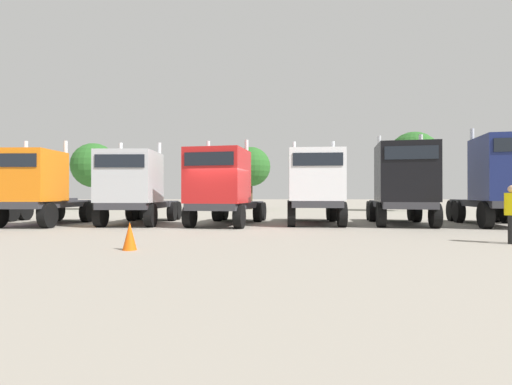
{
  "coord_description": "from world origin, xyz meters",
  "views": [
    {
      "loc": [
        1.93,
        -15.89,
        1.42
      ],
      "look_at": [
        1.51,
        2.48,
        1.53
      ],
      "focal_mm": 26.53,
      "sensor_mm": 36.0,
      "label": 1
    }
  ],
  "objects_px": {
    "semi_truck_white": "(315,186)",
    "semi_truck_red": "(222,187)",
    "semi_truck_silver": "(135,187)",
    "visitor_in_hivis": "(512,210)",
    "semi_truck_orange": "(38,187)",
    "semi_truck_black": "(403,183)",
    "semi_truck_navy": "(503,180)",
    "traffic_cone_near": "(130,236)"
  },
  "relations": [
    {
      "from": "visitor_in_hivis",
      "to": "traffic_cone_near",
      "type": "distance_m",
      "value": 10.78
    },
    {
      "from": "semi_truck_black",
      "to": "semi_truck_silver",
      "type": "bearing_deg",
      "value": -80.6
    },
    {
      "from": "semi_truck_white",
      "to": "semi_truck_navy",
      "type": "distance_m",
      "value": 8.22
    },
    {
      "from": "visitor_in_hivis",
      "to": "semi_truck_black",
      "type": "bearing_deg",
      "value": -37.62
    },
    {
      "from": "semi_truck_white",
      "to": "visitor_in_hivis",
      "type": "bearing_deg",
      "value": 39.32
    },
    {
      "from": "semi_truck_orange",
      "to": "traffic_cone_near",
      "type": "distance_m",
      "value": 10.1
    },
    {
      "from": "semi_truck_red",
      "to": "semi_truck_orange",
      "type": "bearing_deg",
      "value": -77.88
    },
    {
      "from": "semi_truck_red",
      "to": "visitor_in_hivis",
      "type": "distance_m",
      "value": 10.99
    },
    {
      "from": "visitor_in_hivis",
      "to": "semi_truck_navy",
      "type": "bearing_deg",
      "value": -75.3
    },
    {
      "from": "traffic_cone_near",
      "to": "semi_truck_red",
      "type": "bearing_deg",
      "value": 78.52
    },
    {
      "from": "semi_truck_black",
      "to": "semi_truck_navy",
      "type": "relative_size",
      "value": 1.0
    },
    {
      "from": "semi_truck_red",
      "to": "traffic_cone_near",
      "type": "xyz_separation_m",
      "value": [
        -1.54,
        -7.58,
        -1.43
      ]
    },
    {
      "from": "semi_truck_silver",
      "to": "semi_truck_red",
      "type": "distance_m",
      "value": 4.18
    },
    {
      "from": "semi_truck_red",
      "to": "semi_truck_black",
      "type": "distance_m",
      "value": 8.28
    },
    {
      "from": "semi_truck_orange",
      "to": "visitor_in_hivis",
      "type": "relative_size",
      "value": 3.49
    },
    {
      "from": "semi_truck_silver",
      "to": "traffic_cone_near",
      "type": "relative_size",
      "value": 8.72
    },
    {
      "from": "semi_truck_navy",
      "to": "visitor_in_hivis",
      "type": "relative_size",
      "value": 3.69
    },
    {
      "from": "semi_truck_navy",
      "to": "semi_truck_black",
      "type": "bearing_deg",
      "value": -87.15
    },
    {
      "from": "semi_truck_silver",
      "to": "semi_truck_navy",
      "type": "xyz_separation_m",
      "value": [
        16.61,
        -0.71,
        0.32
      ]
    },
    {
      "from": "semi_truck_white",
      "to": "semi_truck_silver",
      "type": "bearing_deg",
      "value": -85.06
    },
    {
      "from": "semi_truck_white",
      "to": "semi_truck_navy",
      "type": "xyz_separation_m",
      "value": [
        8.17,
        -0.94,
        0.24
      ]
    },
    {
      "from": "semi_truck_black",
      "to": "semi_truck_navy",
      "type": "height_order",
      "value": "semi_truck_navy"
    },
    {
      "from": "visitor_in_hivis",
      "to": "semi_truck_red",
      "type": "bearing_deg",
      "value": 11.1
    },
    {
      "from": "semi_truck_red",
      "to": "visitor_in_hivis",
      "type": "xyz_separation_m",
      "value": [
        9.12,
        -6.08,
        -0.81
      ]
    },
    {
      "from": "semi_truck_silver",
      "to": "semi_truck_white",
      "type": "relative_size",
      "value": 1.05
    },
    {
      "from": "semi_truck_white",
      "to": "semi_truck_black",
      "type": "xyz_separation_m",
      "value": [
        3.99,
        -0.36,
        0.1
      ]
    },
    {
      "from": "semi_truck_red",
      "to": "semi_truck_black",
      "type": "relative_size",
      "value": 1.06
    },
    {
      "from": "semi_truck_silver",
      "to": "visitor_in_hivis",
      "type": "relative_size",
      "value": 3.7
    },
    {
      "from": "semi_truck_orange",
      "to": "visitor_in_hivis",
      "type": "xyz_separation_m",
      "value": [
        17.49,
        -5.81,
        -0.77
      ]
    },
    {
      "from": "semi_truck_red",
      "to": "semi_truck_black",
      "type": "xyz_separation_m",
      "value": [
        8.27,
        0.25,
        0.14
      ]
    },
    {
      "from": "semi_truck_white",
      "to": "semi_truck_red",
      "type": "bearing_deg",
      "value": -78.5
    },
    {
      "from": "semi_truck_black",
      "to": "traffic_cone_near",
      "type": "relative_size",
      "value": 8.72
    },
    {
      "from": "semi_truck_orange",
      "to": "semi_truck_silver",
      "type": "height_order",
      "value": "semi_truck_silver"
    },
    {
      "from": "semi_truck_navy",
      "to": "semi_truck_silver",
      "type": "bearing_deg",
      "value": -81.71
    },
    {
      "from": "semi_truck_orange",
      "to": "semi_truck_black",
      "type": "height_order",
      "value": "semi_truck_black"
    },
    {
      "from": "visitor_in_hivis",
      "to": "semi_truck_orange",
      "type": "bearing_deg",
      "value": 26.41
    },
    {
      "from": "semi_truck_red",
      "to": "semi_truck_white",
      "type": "height_order",
      "value": "semi_truck_white"
    },
    {
      "from": "semi_truck_red",
      "to": "semi_truck_navy",
      "type": "distance_m",
      "value": 12.46
    },
    {
      "from": "semi_truck_black",
      "to": "visitor_in_hivis",
      "type": "bearing_deg",
      "value": 17.62
    },
    {
      "from": "semi_truck_silver",
      "to": "semi_truck_red",
      "type": "height_order",
      "value": "semi_truck_red"
    },
    {
      "from": "semi_truck_navy",
      "to": "traffic_cone_near",
      "type": "bearing_deg",
      "value": -51.84
    },
    {
      "from": "semi_truck_red",
      "to": "semi_truck_white",
      "type": "distance_m",
      "value": 4.32
    }
  ]
}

